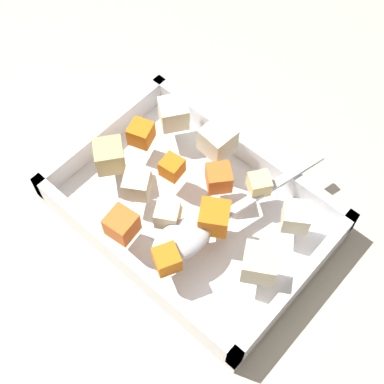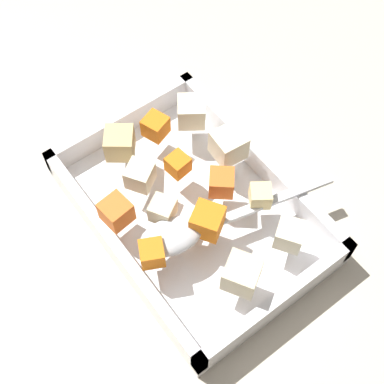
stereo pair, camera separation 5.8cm
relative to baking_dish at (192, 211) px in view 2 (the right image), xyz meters
name	(u,v)px [view 2 (the right image)]	position (x,y,z in m)	size (l,w,h in m)	color
ground_plane	(191,228)	(0.01, -0.01, -0.01)	(4.00, 4.00, 0.00)	#BCB29E
baking_dish	(192,211)	(0.00, 0.00, 0.00)	(0.30, 0.21, 0.05)	silver
carrot_chunk_near_spoon	(178,164)	(-0.04, 0.01, 0.04)	(0.02, 0.02, 0.02)	orange
carrot_chunk_mid_right	(116,212)	(-0.03, -0.08, 0.05)	(0.03, 0.03, 0.03)	orange
carrot_chunk_heap_side	(152,253)	(0.03, -0.08, 0.05)	(0.02, 0.02, 0.02)	orange
carrot_chunk_corner_se	(206,222)	(0.04, -0.01, 0.05)	(0.03, 0.03, 0.03)	orange
carrot_chunk_back_center	(223,185)	(0.01, 0.03, 0.05)	(0.03, 0.03, 0.03)	orange
carrot_chunk_heap_top	(155,126)	(-0.09, 0.02, 0.05)	(0.03, 0.03, 0.03)	orange
potato_chunk_corner_nw	(242,274)	(0.11, -0.02, 0.05)	(0.03, 0.03, 0.03)	beige
potato_chunk_near_right	(229,145)	(-0.02, 0.07, 0.05)	(0.03, 0.03, 0.03)	beige
potato_chunk_mid_left	(260,196)	(0.05, 0.05, 0.04)	(0.02, 0.02, 0.02)	#E0CC89
potato_chunk_corner_ne	(120,143)	(-0.10, -0.03, 0.05)	(0.03, 0.03, 0.03)	tan
potato_chunk_rim_edge	(290,235)	(0.10, 0.05, 0.05)	(0.03, 0.03, 0.03)	beige
potato_chunk_corner_sw	(140,176)	(-0.05, -0.03, 0.05)	(0.03, 0.03, 0.03)	beige
potato_chunk_far_left	(163,210)	(0.00, -0.04, 0.05)	(0.02, 0.02, 0.02)	beige
potato_chunk_front_center	(191,112)	(-0.08, 0.06, 0.05)	(0.03, 0.03, 0.03)	beige
serving_spoon	(184,232)	(0.03, -0.04, 0.04)	(0.08, 0.22, 0.02)	silver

